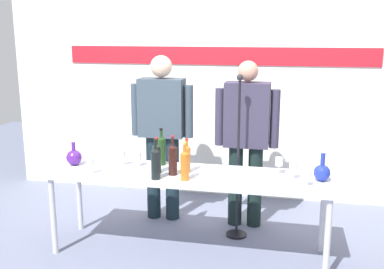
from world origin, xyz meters
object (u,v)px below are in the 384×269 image
decanter_blue_left (74,157)px  wine_bottle_5 (187,158)px  wine_glass_left_1 (138,156)px  wine_bottle_4 (185,164)px  presenter_right (246,134)px  wine_glass_right_2 (307,176)px  wine_glass_left_2 (90,162)px  decanter_blue_right (322,172)px  wine_glass_right_1 (279,162)px  wine_glass_left_0 (122,154)px  microphone_stand (237,184)px  wine_bottle_1 (157,157)px  wine_bottle_3 (156,163)px  display_table (188,180)px  presenter_left (162,127)px  wine_glass_right_0 (293,166)px  wine_bottle_0 (161,149)px  wine_bottle_2 (173,159)px

decanter_blue_left → wine_bottle_5: 1.05m
wine_glass_left_1 → decanter_blue_left: bearing=-172.2°
wine_bottle_4 → presenter_right: bearing=64.9°
presenter_right → wine_glass_right_2: 1.02m
wine_bottle_5 → wine_glass_left_2: bearing=-165.6°
decanter_blue_right → presenter_right: size_ratio=0.14×
decanter_blue_right → wine_glass_left_2: 1.93m
wine_bottle_4 → wine_glass_right_1: wine_bottle_4 is taller
wine_glass_left_0 → microphone_stand: size_ratio=0.10×
decanter_blue_left → wine_glass_right_1: (1.83, 0.11, 0.03)m
wine_glass_left_0 → decanter_blue_left: bearing=-169.9°
wine_bottle_5 → wine_bottle_1: bearing=-164.0°
wine_bottle_3 → wine_glass_right_1: size_ratio=2.32×
display_table → decanter_blue_left: size_ratio=11.37×
wine_glass_left_1 → wine_glass_left_2: size_ratio=0.92×
presenter_left → wine_bottle_5: bearing=-59.2°
wine_glass_right_0 → wine_bottle_4: bearing=-167.3°
wine_glass_left_0 → wine_bottle_5: bearing=-7.6°
presenter_right → microphone_stand: bearing=-99.6°
decanter_blue_right → wine_bottle_5: wine_bottle_5 is taller
wine_bottle_3 → wine_bottle_4: 0.24m
wine_bottle_5 → decanter_blue_left: bearing=179.7°
wine_bottle_0 → wine_glass_right_2: 1.32m
wine_bottle_2 → wine_bottle_5: (0.10, 0.09, -0.01)m
presenter_left → wine_glass_right_0: presenter_left is taller
decanter_blue_right → wine_glass_left_0: 1.75m
wine_bottle_1 → wine_bottle_5: wine_bottle_1 is taller
wine_bottle_0 → wine_bottle_5: (0.28, -0.18, -0.01)m
wine_bottle_4 → wine_glass_left_0: bearing=156.0°
wine_bottle_5 → wine_glass_left_1: 0.48m
wine_bottle_4 → decanter_blue_left: bearing=168.9°
wine_bottle_4 → wine_glass_left_0: (-0.65, 0.29, -0.03)m
presenter_left → wine_bottle_4: (0.44, -0.89, -0.11)m
display_table → wine_glass_right_1: wine_glass_right_1 is taller
display_table → presenter_right: (0.43, 0.70, 0.27)m
wine_bottle_0 → wine_glass_left_0: wine_bottle_0 is taller
decanter_blue_left → wine_bottle_3: 0.87m
decanter_blue_right → wine_glass_right_1: size_ratio=1.61×
wine_bottle_0 → wine_glass_left_2: size_ratio=2.37×
display_table → presenter_right: bearing=58.8°
wine_glass_left_2 → wine_glass_right_0: 1.70m
wine_glass_right_2 → wine_bottle_0: bearing=165.2°
decanter_blue_left → presenter_left: presenter_left is taller
decanter_blue_right → wine_glass_right_0: decanter_blue_right is taller
decanter_blue_right → wine_glass_right_0: size_ratio=1.47×
wine_glass_right_1 → wine_glass_right_2: bearing=-51.2°
wine_bottle_2 → wine_glass_left_1: wine_bottle_2 is taller
wine_bottle_2 → wine_glass_left_0: (-0.52, 0.17, -0.04)m
wine_glass_left_0 → wine_bottle_1: bearing=-22.3°
wine_glass_left_1 → microphone_stand: bearing=20.2°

